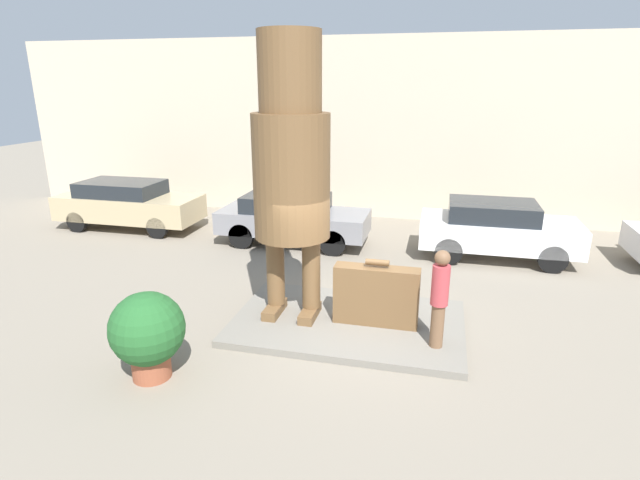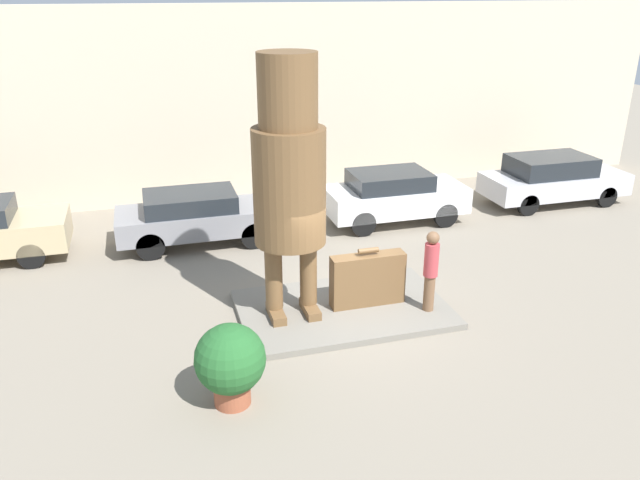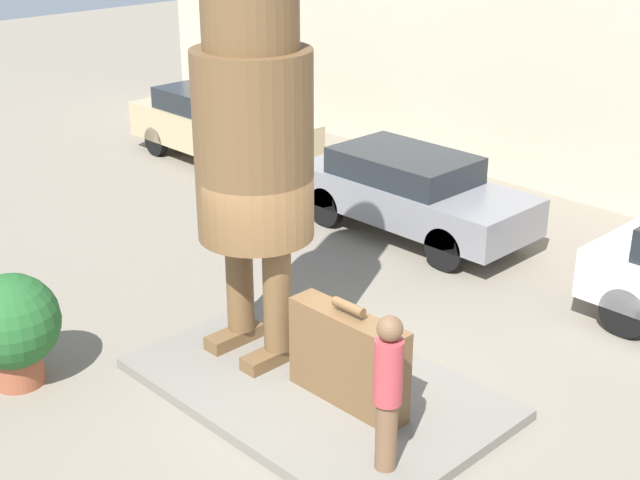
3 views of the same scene
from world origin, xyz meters
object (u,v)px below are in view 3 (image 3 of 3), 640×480
statue_figure (253,119)px  parked_car_grey (410,191)px  tourist (388,387)px  parked_car_tan (221,125)px  planter_pot (12,325)px  giant_suitcase (348,358)px

statue_figure → parked_car_grey: size_ratio=1.22×
statue_figure → tourist: bearing=-13.7°
statue_figure → parked_car_tan: statue_figure is taller
tourist → parked_car_grey: size_ratio=0.41×
tourist → planter_pot: tourist is taller
giant_suitcase → parked_car_tan: (-8.65, 5.03, 0.11)m
statue_figure → giant_suitcase: (1.64, -0.06, -2.50)m
statue_figure → parked_car_grey: statue_figure is taller
statue_figure → tourist: 3.55m
parked_car_grey → statue_figure: bearing=-72.9°
planter_pot → giant_suitcase: bearing=36.9°
parked_car_grey → giant_suitcase: bearing=-56.9°
tourist → parked_car_grey: (-4.22, 5.35, -0.31)m
parked_car_grey → planter_pot: 7.19m
parked_car_grey → tourist: bearing=-51.7°
statue_figure → parked_car_tan: 8.91m
statue_figure → tourist: size_ratio=2.98×
statue_figure → giant_suitcase: 2.99m
statue_figure → parked_car_tan: (-7.01, 4.97, -2.38)m
giant_suitcase → parked_car_grey: size_ratio=0.37×
tourist → parked_car_tan: (-9.79, 5.64, -0.28)m
giant_suitcase → planter_pot: size_ratio=1.10×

